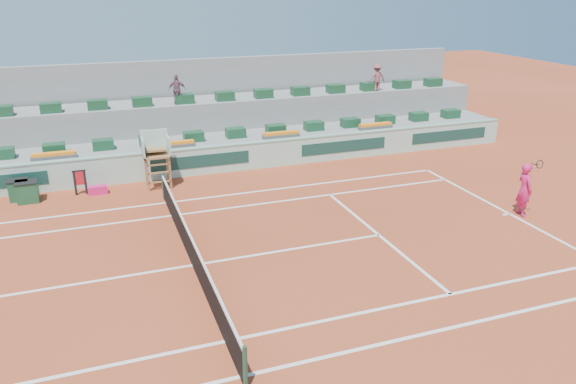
# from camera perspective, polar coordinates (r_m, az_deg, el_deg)

# --- Properties ---
(ground) EXTENTS (90.00, 90.00, 0.00)m
(ground) POSITION_cam_1_polar(r_m,az_deg,el_deg) (17.50, -9.66, -7.36)
(ground) COLOR #97391D
(ground) RESTS_ON ground
(seating_tier_lower) EXTENTS (36.00, 4.00, 1.20)m
(seating_tier_lower) POSITION_cam_1_polar(r_m,az_deg,el_deg) (27.18, -13.98, 3.92)
(seating_tier_lower) COLOR gray
(seating_tier_lower) RESTS_ON ground
(seating_tier_upper) EXTENTS (36.00, 2.40, 2.60)m
(seating_tier_upper) POSITION_cam_1_polar(r_m,az_deg,el_deg) (28.54, -14.47, 6.12)
(seating_tier_upper) COLOR gray
(seating_tier_upper) RESTS_ON ground
(stadium_back_wall) EXTENTS (36.00, 0.40, 4.40)m
(stadium_back_wall) POSITION_cam_1_polar(r_m,az_deg,el_deg) (29.90, -14.97, 8.49)
(stadium_back_wall) COLOR gray
(stadium_back_wall) RESTS_ON ground
(player_bag) EXTENTS (0.77, 0.34, 0.34)m
(player_bag) POSITION_cam_1_polar(r_m,az_deg,el_deg) (24.10, -18.77, 0.21)
(player_bag) COLOR #E11D69
(player_bag) RESTS_ON ground
(spectator_mid) EXTENTS (0.87, 0.44, 1.42)m
(spectator_mid) POSITION_cam_1_polar(r_m,az_deg,el_deg) (27.54, -11.20, 10.16)
(spectator_mid) COLOR #7A5162
(spectator_mid) RESTS_ON seating_tier_upper
(spectator_right) EXTENTS (0.95, 0.55, 1.46)m
(spectator_right) POSITION_cam_1_polar(r_m,az_deg,el_deg) (30.89, 9.02, 11.43)
(spectator_right) COLOR #8E474E
(spectator_right) RESTS_ON seating_tier_upper
(court_lines) EXTENTS (23.89, 11.09, 0.01)m
(court_lines) POSITION_cam_1_polar(r_m,az_deg,el_deg) (17.50, -9.66, -7.35)
(court_lines) COLOR white
(court_lines) RESTS_ON ground
(tennis_net) EXTENTS (0.10, 11.97, 1.10)m
(tennis_net) POSITION_cam_1_polar(r_m,az_deg,el_deg) (17.26, -9.76, -5.81)
(tennis_net) COLOR black
(tennis_net) RESTS_ON ground
(advertising_hoarding) EXTENTS (36.00, 0.34, 1.26)m
(advertising_hoarding) POSITION_cam_1_polar(r_m,az_deg,el_deg) (25.08, -13.34, 2.67)
(advertising_hoarding) COLOR #A4CFBC
(advertising_hoarding) RESTS_ON ground
(umpire_chair) EXTENTS (1.10, 0.90, 2.40)m
(umpire_chair) POSITION_cam_1_polar(r_m,az_deg,el_deg) (23.86, -13.26, 4.04)
(umpire_chair) COLOR brown
(umpire_chair) RESTS_ON ground
(seat_row_lower) EXTENTS (32.90, 0.60, 0.44)m
(seat_row_lower) POSITION_cam_1_polar(r_m,az_deg,el_deg) (26.10, -13.90, 5.12)
(seat_row_lower) COLOR #174527
(seat_row_lower) RESTS_ON seating_tier_lower
(seat_row_upper) EXTENTS (32.90, 0.60, 0.44)m
(seat_row_upper) POSITION_cam_1_polar(r_m,az_deg,el_deg) (27.63, -14.62, 8.89)
(seat_row_upper) COLOR #174527
(seat_row_upper) RESTS_ON seating_tier_upper
(flower_planters) EXTENTS (26.80, 0.36, 0.28)m
(flower_planters) POSITION_cam_1_polar(r_m,az_deg,el_deg) (25.26, -17.04, 4.10)
(flower_planters) COLOR #525252
(flower_planters) RESTS_ON seating_tier_lower
(drink_cooler_a) EXTENTS (0.83, 0.72, 0.84)m
(drink_cooler_a) POSITION_cam_1_polar(r_m,az_deg,el_deg) (24.17, -24.95, 0.04)
(drink_cooler_a) COLOR #17472A
(drink_cooler_a) RESTS_ON ground
(drink_cooler_b) EXTENTS (0.77, 0.66, 0.84)m
(drink_cooler_b) POSITION_cam_1_polar(r_m,az_deg,el_deg) (24.53, -25.66, 0.21)
(drink_cooler_b) COLOR #17472A
(drink_cooler_b) RESTS_ON ground
(towel_rack) EXTENTS (0.53, 0.09, 1.03)m
(towel_rack) POSITION_cam_1_polar(r_m,az_deg,el_deg) (24.12, -20.38, 1.12)
(towel_rack) COLOR black
(towel_rack) RESTS_ON ground
(tennis_player) EXTENTS (0.58, 0.96, 2.28)m
(tennis_player) POSITION_cam_1_polar(r_m,az_deg,el_deg) (22.24, 22.89, 0.25)
(tennis_player) COLOR #E11D69
(tennis_player) RESTS_ON ground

